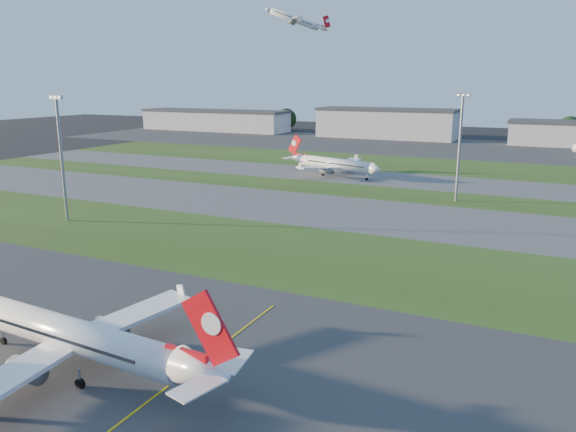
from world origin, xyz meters
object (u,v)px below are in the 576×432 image
Objects in this scene: light_mast_west at (61,150)px; light_mast_centre at (460,140)px; airliner_taxiing at (335,164)px; airliner_parked at (76,337)px.

light_mast_west is 1.00× the size of light_mast_centre.
airliner_taxiing is at bearing 150.97° from light_mast_centre.
light_mast_centre reaches higher than airliner_taxiing.
airliner_taxiing is at bearing 102.40° from airliner_parked.
light_mast_centre is (70.00, 56.00, 0.00)m from light_mast_west.
light_mast_west is (-49.94, 45.52, 11.15)m from airliner_parked.
airliner_taxiing is at bearing 69.24° from light_mast_west.
airliner_taxiing is (-20.23, 123.88, 0.03)m from airliner_parked.
light_mast_west and light_mast_centre have the same top height.
airliner_taxiing reaches higher than airliner_parked.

